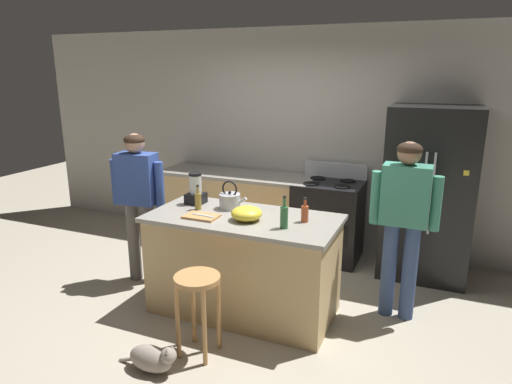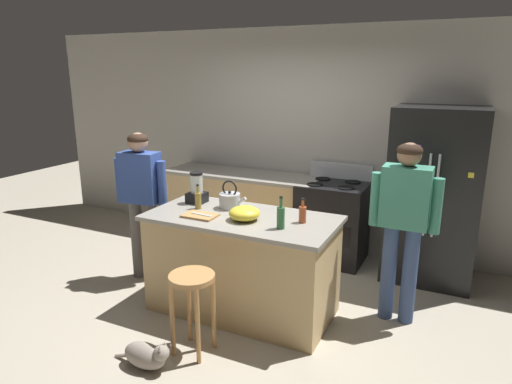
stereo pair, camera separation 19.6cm
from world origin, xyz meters
The scene contains 18 objects.
ground_plane centered at (0.00, 0.00, 0.00)m, with size 14.00×14.00×0.00m, color #B2A893.
back_wall centered at (0.00, 1.95, 1.35)m, with size 8.00×0.10×2.70m, color #BCB7AD.
kitchen_island centered at (0.00, 0.00, 0.47)m, with size 1.71×0.84×0.93m.
back_counter_run centered at (-0.80, 1.55, 0.47)m, with size 2.00×0.64×0.93m.
refrigerator centered at (1.49, 1.50, 0.92)m, with size 0.90×0.73×1.84m.
stove_range centered at (0.41, 1.52, 0.48)m, with size 0.76×0.65×1.11m.
person_by_island_left centered at (-1.26, 0.17, 0.96)m, with size 0.60×0.27×1.59m.
person_by_sink_right centered at (1.33, 0.46, 0.98)m, with size 0.59×0.22×1.62m.
bar_stool centered at (-0.05, -0.74, 0.52)m, with size 0.36×0.36×0.67m.
cat centered at (-0.26, -1.08, 0.11)m, with size 0.52×0.18×0.26m.
blender_appliance centered at (-0.59, 0.19, 1.06)m, with size 0.17×0.17×0.30m.
bottle_olive_oil centered at (0.44, -0.15, 1.03)m, with size 0.07×0.07×0.28m.
bottle_vinegar centered at (-0.47, 0.02, 1.02)m, with size 0.06×0.06×0.24m.
bottle_cooking_sauce centered at (0.55, 0.07, 1.01)m, with size 0.06×0.06×0.22m.
mixing_bowl centered at (0.07, -0.08, 0.99)m, with size 0.27×0.27×0.12m, color yellow.
tea_kettle centered at (-0.21, 0.17, 1.01)m, with size 0.28×0.20×0.27m.
cutting_board centered at (-0.32, -0.17, 0.94)m, with size 0.30×0.20×0.02m, color #B7844C.
chef_knife centered at (-0.30, -0.17, 0.95)m, with size 0.22×0.03×0.01m, color #B7BABF.
Camera 2 is at (1.78, -3.41, 2.20)m, focal length 31.76 mm.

